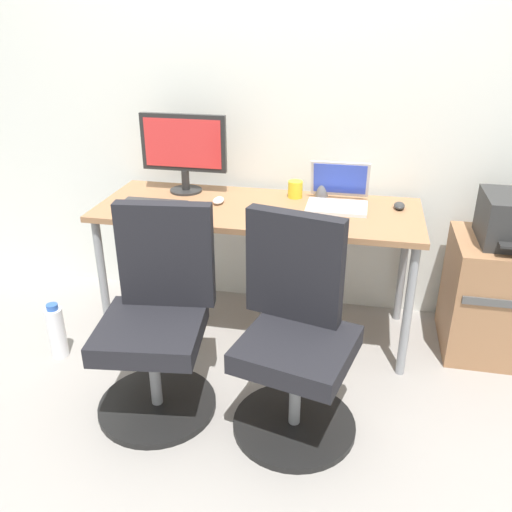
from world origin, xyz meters
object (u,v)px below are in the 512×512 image
object	(u,v)px
open_laptop	(338,195)
coffee_mug	(295,189)
office_chair_right	(295,339)
office_chair_left	(158,323)
desktop_monitor	(184,148)
side_cabinet	(505,297)
water_bottle_on_floor	(57,332)

from	to	relation	value
open_laptop	coffee_mug	xyz separation A→B (m)	(-0.24, 0.08, -0.01)
office_chair_right	coffee_mug	world-z (taller)	office_chair_right
office_chair_left	desktop_monitor	distance (m)	1.05
office_chair_right	desktop_monitor	size ratio (longest dim) A/B	1.96
side_cabinet	office_chair_left	bearing A→B (deg)	-154.61
desktop_monitor	coffee_mug	bearing A→B (deg)	1.93
coffee_mug	side_cabinet	bearing A→B (deg)	-6.68
office_chair_right	water_bottle_on_floor	distance (m)	1.33
office_chair_left	side_cabinet	distance (m)	1.79
office_chair_left	office_chair_right	distance (m)	0.61
open_laptop	coffee_mug	world-z (taller)	open_laptop
water_bottle_on_floor	coffee_mug	xyz separation A→B (m)	(1.15, 0.68, 0.64)
desktop_monitor	side_cabinet	bearing A→B (deg)	-3.66
coffee_mug	office_chair_right	bearing A→B (deg)	-81.44
office_chair_right	water_bottle_on_floor	size ratio (longest dim) A/B	3.03
office_chair_right	coffee_mug	bearing A→B (deg)	98.56
office_chair_right	coffee_mug	distance (m)	0.98
office_chair_left	side_cabinet	world-z (taller)	office_chair_left
water_bottle_on_floor	office_chair_left	bearing A→B (deg)	-18.54
office_chair_left	open_laptop	distance (m)	1.15
water_bottle_on_floor	desktop_monitor	distance (m)	1.19
water_bottle_on_floor	desktop_monitor	world-z (taller)	desktop_monitor
office_chair_left	side_cabinet	xyz separation A→B (m)	(1.62, 0.77, -0.11)
side_cabinet	open_laptop	world-z (taller)	open_laptop
office_chair_right	side_cabinet	distance (m)	1.27
water_bottle_on_floor	open_laptop	distance (m)	1.64
office_chair_left	coffee_mug	bearing A→B (deg)	62.00
office_chair_left	open_laptop	xyz separation A→B (m)	(0.72, 0.82, 0.37)
office_chair_left	open_laptop	bearing A→B (deg)	48.82
office_chair_left	open_laptop	size ratio (longest dim) A/B	3.03
desktop_monitor	coffee_mug	xyz separation A→B (m)	(0.62, 0.02, -0.20)
desktop_monitor	open_laptop	xyz separation A→B (m)	(0.86, -0.06, -0.20)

